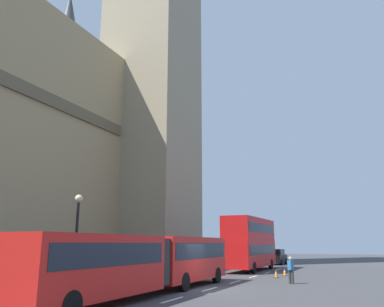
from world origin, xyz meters
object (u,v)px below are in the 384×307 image
object	(u,v)px
street_lamp	(76,234)
articulated_bus	(147,259)
traffic_cone_middle	(285,272)
traffic_cone_west	(276,274)
double_decker_bus	(250,242)
sedan_lead	(277,257)
pedestrian_near_cones	(291,269)

from	to	relation	value
street_lamp	articulated_bus	bearing A→B (deg)	-86.71
articulated_bus	traffic_cone_middle	bearing A→B (deg)	-15.49
articulated_bus	traffic_cone_west	size ratio (longest dim) A/B	29.15
double_decker_bus	street_lamp	world-z (taller)	street_lamp
traffic_cone_west	sedan_lead	bearing A→B (deg)	11.98
articulated_bus	pedestrian_near_cones	xyz separation A→B (m)	(8.51, -5.69, -0.83)
traffic_cone_west	pedestrian_near_cones	xyz separation A→B (m)	(-4.13, -1.88, 0.63)
traffic_cone_west	street_lamp	xyz separation A→B (m)	(-12.90, 8.32, 2.77)
pedestrian_near_cones	articulated_bus	bearing A→B (deg)	146.25
street_lamp	traffic_cone_west	bearing A→B (deg)	-32.81
articulated_bus	traffic_cone_middle	xyz separation A→B (m)	(14.65, -4.06, -1.46)
articulated_bus	sedan_lead	size ratio (longest dim) A/B	3.84
articulated_bus	street_lamp	size ratio (longest dim) A/B	3.21
sedan_lead	traffic_cone_west	size ratio (longest dim) A/B	7.59
articulated_bus	pedestrian_near_cones	distance (m)	10.27
articulated_bus	double_decker_bus	bearing A→B (deg)	0.01
double_decker_bus	articulated_bus	bearing A→B (deg)	-179.99
double_decker_bus	traffic_cone_middle	size ratio (longest dim) A/B	17.75
double_decker_bus	traffic_cone_west	world-z (taller)	double_decker_bus
sedan_lead	traffic_cone_middle	distance (m)	17.21
double_decker_bus	sedan_lead	bearing A→B (deg)	0.72
sedan_lead	pedestrian_near_cones	size ratio (longest dim) A/B	2.60
traffic_cone_west	street_lamp	distance (m)	15.60
traffic_cone_west	traffic_cone_middle	world-z (taller)	same
pedestrian_near_cones	street_lamp	bearing A→B (deg)	130.71
street_lamp	pedestrian_near_cones	distance (m)	13.62
traffic_cone_west	traffic_cone_middle	size ratio (longest dim) A/B	1.00
articulated_bus	traffic_cone_middle	distance (m)	15.27
articulated_bus	pedestrian_near_cones	world-z (taller)	articulated_bus
traffic_cone_middle	pedestrian_near_cones	xyz separation A→B (m)	(-6.14, -1.63, 0.63)
sedan_lead	street_lamp	size ratio (longest dim) A/B	0.83
double_decker_bus	traffic_cone_middle	xyz separation A→B (m)	(-4.60, -4.06, -2.43)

